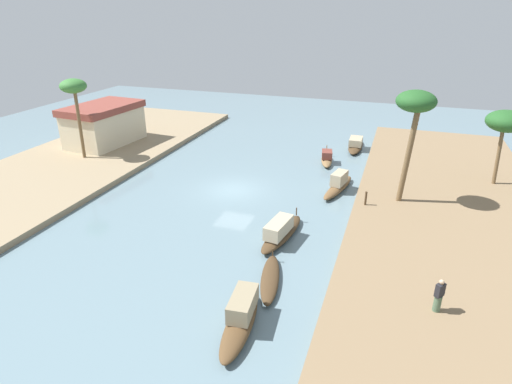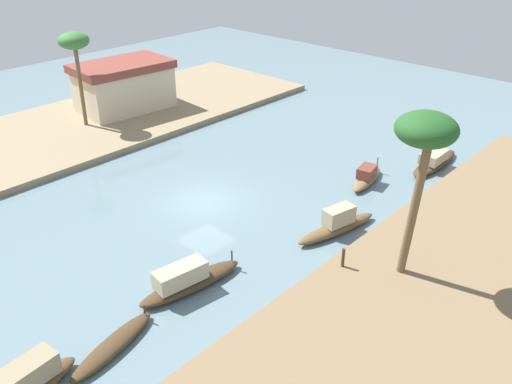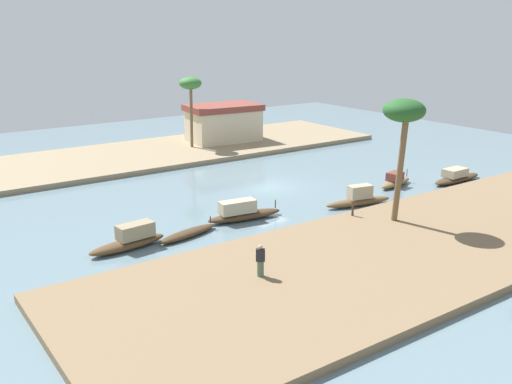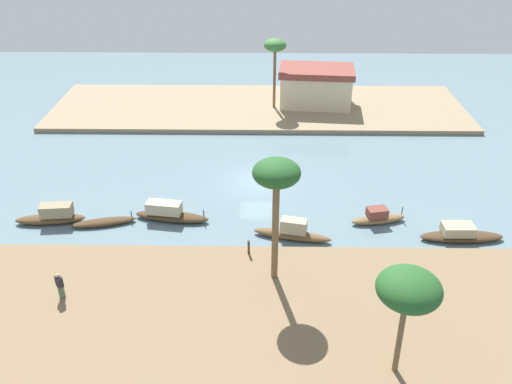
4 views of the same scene
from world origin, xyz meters
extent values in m
plane|color=slate|center=(0.00, 0.00, 0.00)|extent=(68.71, 68.71, 0.00)
cube|color=#846B4C|center=(0.00, -14.52, 0.21)|extent=(39.67, 11.83, 0.41)
cube|color=#937F60|center=(0.00, 14.52, 0.21)|extent=(39.67, 11.83, 0.41)
ellipsoid|color=#47331E|center=(-5.48, -5.19, 0.26)|extent=(5.02, 1.80, 0.51)
cube|color=tan|center=(-5.96, -5.12, 0.90)|extent=(2.37, 1.21, 0.78)
cylinder|color=#47331E|center=(-3.34, -5.49, 0.72)|extent=(0.07, 0.07, 0.51)
ellipsoid|color=brown|center=(2.31, -7.17, 0.26)|extent=(4.97, 1.89, 0.52)
cube|color=tan|center=(2.39, -7.19, 0.96)|extent=(1.72, 1.10, 0.88)
ellipsoid|color=#47331E|center=(-9.81, -5.82, 0.20)|extent=(4.17, 1.77, 0.41)
cylinder|color=#47331E|center=(-8.06, -5.42, 0.58)|extent=(0.07, 0.07, 0.42)
ellipsoid|color=brown|center=(8.00, -5.31, 0.24)|extent=(3.72, 1.56, 0.49)
cube|color=brown|center=(7.86, -5.33, 0.79)|extent=(1.41, 1.06, 0.61)
cylinder|color=brown|center=(9.56, -5.00, 0.74)|extent=(0.07, 0.07, 0.61)
ellipsoid|color=#47331E|center=(12.81, -7.16, 0.24)|extent=(5.17, 1.31, 0.47)
cube|color=tan|center=(12.48, -7.16, 0.78)|extent=(1.93, 1.15, 0.62)
ellipsoid|color=brown|center=(-13.34, -5.62, 0.27)|extent=(4.53, 1.49, 0.55)
cube|color=gray|center=(-12.83, -5.57, 0.94)|extent=(2.07, 1.10, 0.79)
cylinder|color=#4C664C|center=(-9.98, -13.22, 0.79)|extent=(0.44, 0.44, 0.75)
cube|color=#232328|center=(-9.98, -13.22, 1.46)|extent=(0.47, 0.44, 0.60)
sphere|color=tan|center=(-9.98, -13.22, 1.86)|extent=(0.20, 0.20, 0.20)
cylinder|color=#4C3823|center=(-0.32, -9.32, 0.87)|extent=(0.14, 0.14, 0.92)
cylinder|color=brown|center=(1.13, -11.51, 3.46)|extent=(0.35, 0.70, 6.10)
ellipsoid|color=#235623|center=(1.13, -11.51, 6.98)|extent=(2.40, 2.40, 1.32)
cylinder|color=brown|center=(6.40, -17.65, 2.43)|extent=(0.26, 0.47, 4.05)
ellipsoid|color=#235623|center=(6.40, -17.65, 4.99)|extent=(2.70, 2.70, 1.48)
cylinder|color=brown|center=(1.51, 14.14, 3.19)|extent=(0.27, 0.41, 5.57)
ellipsoid|color=#387533|center=(1.51, 14.14, 6.39)|extent=(2.07, 2.07, 1.14)
cube|color=beige|center=(5.53, 14.97, 1.92)|extent=(6.99, 4.72, 3.02)
cube|color=brown|center=(5.53, 14.97, 3.73)|extent=(7.41, 5.00, 0.59)
camera|label=1|loc=(-26.08, -10.70, 12.24)|focal=29.79mm
camera|label=2|loc=(-17.10, -19.66, 14.38)|focal=37.91mm
camera|label=3|loc=(-24.17, -33.16, 11.68)|focal=40.33mm
camera|label=4|loc=(0.45, -34.15, 19.16)|focal=37.10mm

